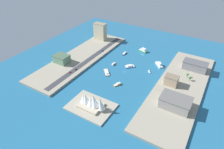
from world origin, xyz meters
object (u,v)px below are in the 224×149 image
Objects in this scene: patrol_launch_navy at (124,53)px; opera_landmark at (91,102)px; sailboat_small_white at (149,72)px; apartment_midrise_tan at (171,80)px; yacht_sleek_gray at (114,64)px; carpark_squat_concrete at (175,102)px; water_taxi_orange at (118,84)px; suv_black at (76,69)px; barge_flat_brown at (107,72)px; terminal_long_green at (62,59)px; office_block_beige at (100,31)px; pickup_red at (70,72)px; traffic_light_waterfront at (100,52)px; van_white at (108,45)px; warehouse_low_gray at (195,66)px; catamaran_blue at (130,66)px; ferry_white_commuter at (159,64)px; ferry_green_doubledeck at (143,50)px; hatchback_blue at (102,51)px.

opera_landmark reaches higher than patrol_launch_navy.
apartment_midrise_tan is at bearing 154.53° from sailboat_small_white.
carpark_squat_concrete reaches higher than yacht_sleek_gray.
water_taxi_orange is 84.41m from suv_black.
yacht_sleek_gray reaches higher than barge_flat_brown.
sailboat_small_white is 131.82m from opera_landmark.
terminal_long_green is (197.99, 37.29, -0.41)m from apartment_midrise_tan.
office_block_beige is (86.31, -109.09, 21.39)m from barge_flat_brown.
carpark_squat_concrete is 182.32m from pickup_red.
opera_landmark reaches higher than traffic_light_waterfront.
suv_black is at bearing 169.27° from terminal_long_green.
pickup_red is (87.74, 16.07, 2.97)m from water_taxi_orange.
opera_landmark is (-34.82, 163.71, 9.44)m from patrol_launch_navy.
sailboat_small_white reaches higher than van_white.
sailboat_small_white is 0.49× the size of apartment_midrise_tan.
yacht_sleek_gray is 0.31× the size of warehouse_low_gray.
opera_landmark is (5.72, 64.18, 9.33)m from water_taxi_orange.
warehouse_low_gray is at bearing -108.97° from apartment_midrise_tan.
apartment_midrise_tan reaches higher than terminal_long_green.
apartment_midrise_tan is (-82.49, 18.72, 9.76)m from catamaran_blue.
sailboat_small_white is 0.71× the size of water_taxi_orange.
apartment_midrise_tan is at bearing -160.50° from pickup_red.
office_block_beige is 75.45m from traffic_light_waterfront.
suv_black is (45.89, 55.11, 2.90)m from yacht_sleek_gray.
suv_black is at bearing 38.41° from ferry_white_commuter.
apartment_midrise_tan is at bearing -67.16° from carpark_squat_concrete.
hatchback_blue is (71.21, 48.33, 1.32)m from ferry_green_doubledeck.
warehouse_low_gray is (-135.10, -55.54, 9.48)m from yacht_sleek_gray.
hatchback_blue is (-37.65, 48.97, -18.04)m from office_block_beige.
carpark_squat_concrete is (-102.62, 66.50, 9.74)m from catamaran_blue.
office_block_beige reaches higher than catamaran_blue.
water_taxi_orange is 2.81× the size of hatchback_blue.
sailboat_small_white is 141.15m from pickup_red.
yacht_sleek_gray is at bearing 15.68° from catamaran_blue.
office_block_beige reaches higher than barge_flat_brown.
suv_black reaches higher than yacht_sleek_gray.
office_block_beige reaches higher than water_taxi_orange.
sailboat_small_white reaches higher than ferry_green_doubledeck.
warehouse_low_gray is 243.54m from terminal_long_green.
van_white is 128.46m from pickup_red.
yacht_sleek_gray is 145.09m from carpark_squat_concrete.
ferry_white_commuter is at bearing -103.86° from sailboat_small_white.
warehouse_low_gray is (-108.57, 22.25, 7.86)m from ferry_green_doubledeck.
opera_landmark is (-77.36, 145.17, 6.39)m from hatchback_blue.
terminal_long_green is at bearing 88.55° from office_block_beige.
pickup_red is 12.97m from suv_black.
barge_flat_brown is at bearing 97.39° from yacht_sleek_gray.
ferry_white_commuter is 0.56× the size of office_block_beige.
ferry_white_commuter reaches higher than suv_black.
sailboat_small_white is 164.49m from terminal_long_green.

